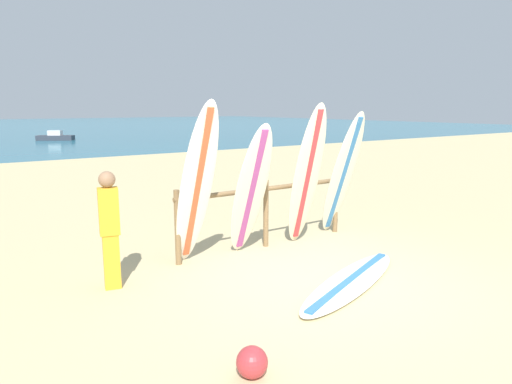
{
  "coord_description": "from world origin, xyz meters",
  "views": [
    {
      "loc": [
        -4.25,
        -4.38,
        2.39
      ],
      "look_at": [
        0.27,
        2.17,
        0.92
      ],
      "focal_mm": 32.28,
      "sensor_mm": 36.0,
      "label": 1
    }
  ],
  "objects": [
    {
      "name": "small_boat_offshore",
      "position": [
        2.78,
        31.34,
        0.26
      ],
      "size": [
        2.57,
        2.0,
        0.71
      ],
      "color": "#333842",
      "rests_on": "ocean_water"
    },
    {
      "name": "surfboard_leaning_center",
      "position": [
        1.75,
        1.53,
        1.17
      ],
      "size": [
        0.67,
        1.16,
        2.34
      ],
      "color": "silver",
      "rests_on": "ground"
    },
    {
      "name": "beach_ball",
      "position": [
        -2.14,
        -1.26,
        0.14
      ],
      "size": [
        0.29,
        0.29,
        0.29
      ],
      "primitive_type": "sphere",
      "color": "#B73338",
      "rests_on": "ground"
    },
    {
      "name": "beachgoer_standing",
      "position": [
        -2.51,
        1.5,
        0.87
      ],
      "size": [
        0.28,
        0.21,
        1.58
      ],
      "color": "gold",
      "rests_on": "ground"
    },
    {
      "name": "surfboard_lying_on_sand",
      "position": [
        0.24,
        -0.19,
        0.04
      ],
      "size": [
        2.81,
        1.57,
        0.08
      ],
      "color": "silver",
      "rests_on": "ground"
    },
    {
      "name": "surfboard_rack",
      "position": [
        0.27,
        1.87,
        0.77
      ],
      "size": [
        3.42,
        0.09,
        1.17
      ],
      "color": "olive",
      "rests_on": "ground"
    },
    {
      "name": "surfboard_leaning_far_left",
      "position": [
        -1.21,
        1.54,
        1.25
      ],
      "size": [
        0.53,
        1.04,
        2.51
      ],
      "color": "white",
      "rests_on": "ground"
    },
    {
      "name": "surfboard_leaning_left",
      "position": [
        -0.29,
        1.5,
        1.09
      ],
      "size": [
        0.62,
        1.0,
        2.18
      ],
      "color": "silver",
      "rests_on": "ground"
    },
    {
      "name": "ground_plane",
      "position": [
        0.0,
        0.0,
        0.0
      ],
      "size": [
        120.0,
        120.0,
        0.0
      ],
      "primitive_type": "plane",
      "color": "#CCB784"
    },
    {
      "name": "surfboard_leaning_center_left",
      "position": [
        0.83,
        1.46,
        1.23
      ],
      "size": [
        0.63,
        0.9,
        2.47
      ],
      "color": "beige",
      "rests_on": "ground"
    }
  ]
}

